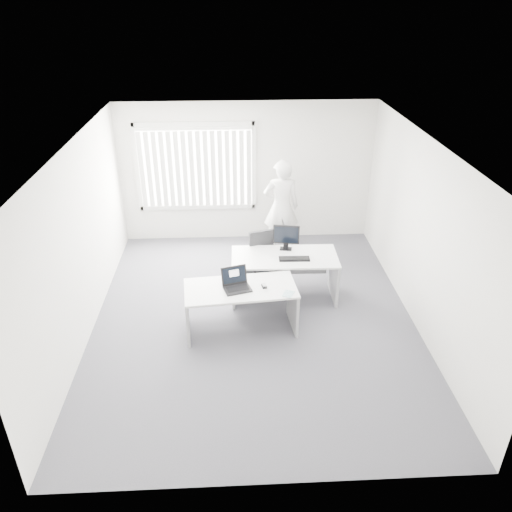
{
  "coord_description": "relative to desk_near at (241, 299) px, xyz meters",
  "views": [
    {
      "loc": [
        -0.3,
        -6.49,
        4.64
      ],
      "look_at": [
        0.04,
        0.15,
        1.06
      ],
      "focal_mm": 35.0,
      "sensor_mm": 36.0,
      "label": 1
    }
  ],
  "objects": [
    {
      "name": "ground",
      "position": [
        0.21,
        0.25,
        -0.54
      ],
      "size": [
        6.0,
        6.0,
        0.0
      ],
      "primitive_type": "plane",
      "color": "#5A5961",
      "rests_on": "ground"
    },
    {
      "name": "wall_right",
      "position": [
        2.71,
        0.25,
        0.86
      ],
      "size": [
        0.02,
        6.0,
        2.8
      ],
      "primitive_type": "cube",
      "color": "silver",
      "rests_on": "ground"
    },
    {
      "name": "monitor",
      "position": [
        0.79,
        1.12,
        0.46
      ],
      "size": [
        0.45,
        0.2,
        0.43
      ],
      "primitive_type": null,
      "rotation": [
        0.0,
        0.0,
        -0.18
      ],
      "color": "black",
      "rests_on": "desk_far"
    },
    {
      "name": "blinds",
      "position": [
        -0.79,
        3.15,
        0.98
      ],
      "size": [
        2.2,
        0.1,
        1.5
      ],
      "primitive_type": null,
      "color": "white",
      "rests_on": "wall_back"
    },
    {
      "name": "desk_near",
      "position": [
        0.0,
        0.0,
        0.0
      ],
      "size": [
        1.71,
        0.92,
        0.75
      ],
      "rotation": [
        0.0,
        0.0,
        0.09
      ],
      "color": "silver",
      "rests_on": "ground"
    },
    {
      "name": "wall_front",
      "position": [
        0.21,
        -2.75,
        0.86
      ],
      "size": [
        5.0,
        0.02,
        2.8
      ],
      "primitive_type": "cube",
      "color": "silver",
      "rests_on": "ground"
    },
    {
      "name": "wall_left",
      "position": [
        -2.29,
        0.25,
        0.86
      ],
      "size": [
        0.02,
        6.0,
        2.8
      ],
      "primitive_type": "cube",
      "color": "silver",
      "rests_on": "ground"
    },
    {
      "name": "paper_sheet",
      "position": [
        0.31,
        -0.02,
        0.21
      ],
      "size": [
        0.34,
        0.26,
        0.0
      ],
      "primitive_type": "cube",
      "rotation": [
        0.0,
        0.0,
        0.1
      ],
      "color": "silver",
      "rests_on": "desk_near"
    },
    {
      "name": "desk_far",
      "position": [
        0.74,
        0.87,
        0.03
      ],
      "size": [
        1.74,
        0.84,
        0.79
      ],
      "rotation": [
        0.0,
        0.0,
        -0.02
      ],
      "color": "silver",
      "rests_on": "ground"
    },
    {
      "name": "office_chair",
      "position": [
        0.43,
        1.18,
        -0.22
      ],
      "size": [
        0.73,
        0.73,
        1.03
      ],
      "rotation": [
        0.0,
        0.0,
        0.29
      ],
      "color": "black",
      "rests_on": "ground"
    },
    {
      "name": "window",
      "position": [
        -0.79,
        3.21,
        1.01
      ],
      "size": [
        2.32,
        0.06,
        1.76
      ],
      "primitive_type": "cube",
      "color": "silver",
      "rests_on": "wall_back"
    },
    {
      "name": "laptop",
      "position": [
        -0.04,
        -0.06,
        0.36
      ],
      "size": [
        0.46,
        0.43,
        0.3
      ],
      "primitive_type": null,
      "rotation": [
        0.0,
        0.0,
        0.28
      ],
      "color": "black",
      "rests_on": "desk_near"
    },
    {
      "name": "mouse",
      "position": [
        0.35,
        -0.01,
        0.23
      ],
      "size": [
        0.08,
        0.12,
        0.05
      ],
      "primitive_type": null,
      "rotation": [
        0.0,
        0.0,
        0.16
      ],
      "color": "#B6B6B8",
      "rests_on": "paper_sheet"
    },
    {
      "name": "booklet",
      "position": [
        0.68,
        -0.22,
        0.21
      ],
      "size": [
        0.2,
        0.23,
        0.01
      ],
      "primitive_type": "cube",
      "rotation": [
        0.0,
        0.0,
        -0.45
      ],
      "color": "white",
      "rests_on": "desk_near"
    },
    {
      "name": "wall_back",
      "position": [
        0.21,
        3.25,
        0.86
      ],
      "size": [
        5.0,
        0.02,
        2.8
      ],
      "primitive_type": "cube",
      "color": "silver",
      "rests_on": "ground"
    },
    {
      "name": "person",
      "position": [
        0.85,
        2.59,
        0.39
      ],
      "size": [
        0.68,
        0.45,
        1.87
      ],
      "primitive_type": "imported",
      "rotation": [
        0.0,
        0.0,
        3.14
      ],
      "color": "silver",
      "rests_on": "ground"
    },
    {
      "name": "ceiling",
      "position": [
        0.21,
        0.25,
        2.26
      ],
      "size": [
        5.0,
        6.0,
        0.02
      ],
      "primitive_type": "cube",
      "color": "white",
      "rests_on": "wall_back"
    },
    {
      "name": "keyboard",
      "position": [
        0.89,
        0.75,
        0.26
      ],
      "size": [
        0.5,
        0.18,
        0.02
      ],
      "primitive_type": "cube",
      "rotation": [
        0.0,
        0.0,
        -0.03
      ],
      "color": "black",
      "rests_on": "desk_far"
    }
  ]
}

